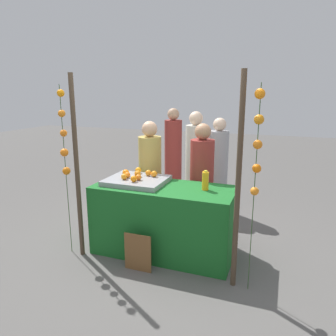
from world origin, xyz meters
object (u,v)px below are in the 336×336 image
orange_0 (138,174)px  vendor_left (150,181)px  chalkboard_sign (138,253)px  vendor_right (201,186)px  juice_bottle (205,181)px  stall_counter (164,220)px  orange_1 (154,174)px

orange_0 → vendor_left: (-0.03, 0.48, -0.23)m
chalkboard_sign → vendor_right: vendor_right is taller
juice_bottle → vendor_right: vendor_right is taller
stall_counter → vendor_left: bearing=126.8°
stall_counter → juice_bottle: 0.75m
vendor_right → orange_0: bearing=-146.3°
juice_bottle → vendor_left: 1.10m
chalkboard_sign → vendor_right: bearing=67.7°
orange_1 → vendor_right: 0.70m
orange_1 → vendor_left: 0.51m
stall_counter → orange_1: orange_1 is taller
juice_bottle → orange_1: bearing=169.8°
vendor_left → vendor_right: size_ratio=1.00×
stall_counter → orange_1: size_ratio=21.78×
stall_counter → juice_bottle: size_ratio=7.37×
orange_1 → juice_bottle: size_ratio=0.34×
orange_1 → vendor_right: vendor_right is taller
juice_bottle → vendor_left: vendor_left is taller
stall_counter → vendor_right: size_ratio=1.08×
chalkboard_sign → orange_1: bearing=96.6°
orange_0 → chalkboard_sign: bearing=-65.4°
orange_0 → vendor_right: vendor_right is taller
juice_bottle → vendor_right: 0.61m
orange_0 → juice_bottle: juice_bottle is taller
orange_1 → vendor_right: (0.53, 0.41, -0.23)m
juice_bottle → vendor_left: bearing=150.6°
stall_counter → vendor_right: 0.74m
orange_1 → vendor_left: bearing=119.9°
stall_counter → orange_0: 0.68m
juice_bottle → chalkboard_sign: juice_bottle is taller
stall_counter → juice_bottle: (0.51, 0.05, 0.55)m
juice_bottle → stall_counter: bearing=-174.7°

